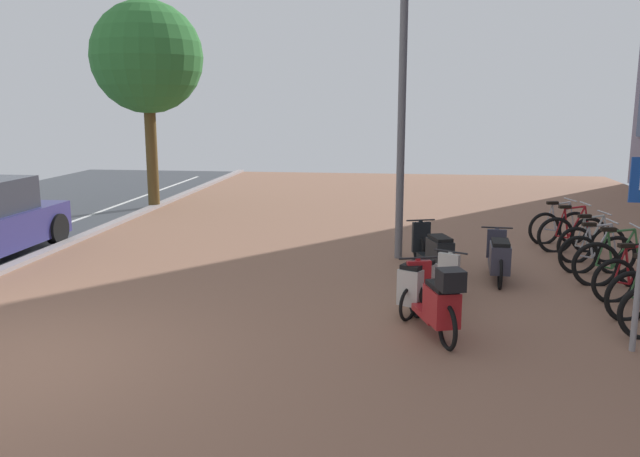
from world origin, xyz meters
name	(u,v)px	position (x,y,z in m)	size (l,w,h in m)	color
ground	(126,377)	(1.43, 0.00, -0.02)	(21.00, 40.00, 0.13)	#33373D
bicycle_rack_02	(634,279)	(7.60, 3.37, 0.33)	(1.28, 0.47, 0.93)	black
bicycle_rack_03	(618,264)	(7.60, 4.15, 0.35)	(1.39, 0.48, 1.01)	black
bicycle_rack_04	(597,254)	(7.52, 4.94, 0.33)	(1.30, 0.48, 0.93)	black
bicycle_rack_05	(591,244)	(7.64, 5.72, 0.33)	(1.27, 0.48, 0.94)	black
bicycle_rack_06	(572,234)	(7.50, 6.51, 0.34)	(1.36, 0.48, 0.98)	black
bicycle_rack_07	(559,227)	(7.43, 7.29, 0.33)	(1.28, 0.50, 0.94)	black
scooter_near	(434,251)	(4.82, 4.58, 0.38)	(0.77, 1.70, 0.82)	black
scooter_mid	(436,301)	(4.71, 1.58, 0.45)	(0.77, 1.67, 0.98)	black
scooter_far	(499,257)	(5.83, 4.27, 0.38)	(0.52, 1.77, 0.76)	black
scooter_extra	(424,283)	(4.59, 2.55, 0.39)	(1.00, 1.62, 0.75)	black
lamp_post	(402,94)	(4.22, 5.62, 2.96)	(0.20, 0.52, 5.29)	slate
street_tree	(147,58)	(-2.47, 10.67, 3.95)	(2.92, 2.92, 5.44)	brown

